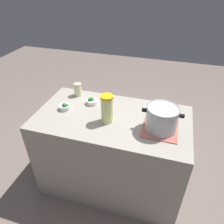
{
  "coord_description": "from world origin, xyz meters",
  "views": [
    {
      "loc": [
        -0.43,
        1.46,
        2.0
      ],
      "look_at": [
        0.0,
        0.0,
        0.95
      ],
      "focal_mm": 33.75,
      "sensor_mm": 36.0,
      "label": 1
    }
  ],
  "objects_px": {
    "broccoli_bowl_center": "(65,107)",
    "mason_jar": "(78,89)",
    "cooking_pot": "(162,118)",
    "broccoli_bowl_front": "(92,101)",
    "lemonade_pitcher": "(107,109)"
  },
  "relations": [
    {
      "from": "mason_jar",
      "to": "broccoli_bowl_front",
      "type": "xyz_separation_m",
      "value": [
        -0.19,
        0.12,
        -0.04
      ]
    },
    {
      "from": "mason_jar",
      "to": "broccoli_bowl_center",
      "type": "xyz_separation_m",
      "value": [
        0.01,
        0.28,
        -0.04
      ]
    },
    {
      "from": "mason_jar",
      "to": "broccoli_bowl_center",
      "type": "relative_size",
      "value": 1.23
    },
    {
      "from": "mason_jar",
      "to": "broccoli_bowl_center",
      "type": "bearing_deg",
      "value": 87.73
    },
    {
      "from": "broccoli_bowl_center",
      "to": "mason_jar",
      "type": "bearing_deg",
      "value": -92.27
    },
    {
      "from": "lemonade_pitcher",
      "to": "broccoli_bowl_center",
      "type": "xyz_separation_m",
      "value": [
        0.43,
        -0.07,
        -0.1
      ]
    },
    {
      "from": "cooking_pot",
      "to": "mason_jar",
      "type": "bearing_deg",
      "value": -20.46
    },
    {
      "from": "mason_jar",
      "to": "broccoli_bowl_front",
      "type": "relative_size",
      "value": 1.24
    },
    {
      "from": "lemonade_pitcher",
      "to": "broccoli_bowl_front",
      "type": "relative_size",
      "value": 2.36
    },
    {
      "from": "broccoli_bowl_front",
      "to": "mason_jar",
      "type": "bearing_deg",
      "value": -31.03
    },
    {
      "from": "broccoli_bowl_center",
      "to": "lemonade_pitcher",
      "type": "bearing_deg",
      "value": 171.48
    },
    {
      "from": "cooking_pot",
      "to": "lemonade_pitcher",
      "type": "bearing_deg",
      "value": 2.05
    },
    {
      "from": "mason_jar",
      "to": "lemonade_pitcher",
      "type": "bearing_deg",
      "value": 141.01
    },
    {
      "from": "lemonade_pitcher",
      "to": "broccoli_bowl_center",
      "type": "distance_m",
      "value": 0.45
    },
    {
      "from": "broccoli_bowl_front",
      "to": "broccoli_bowl_center",
      "type": "bearing_deg",
      "value": 38.14
    }
  ]
}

